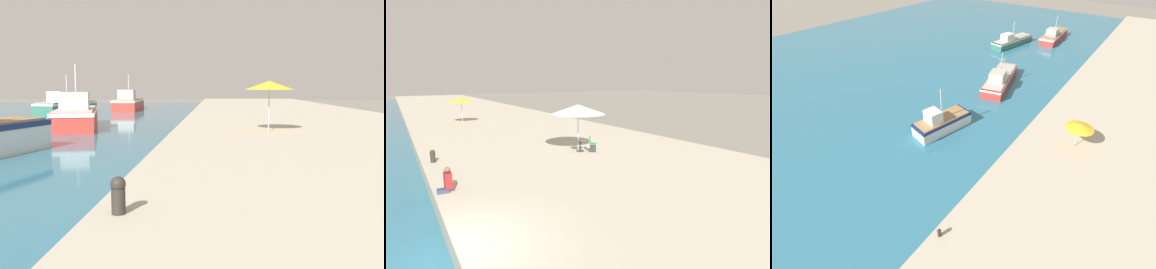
% 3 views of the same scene
% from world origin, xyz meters
% --- Properties ---
extents(quay_promenade, '(16.00, 90.00, 0.71)m').
position_xyz_m(quay_promenade, '(8.00, 37.00, 0.36)').
color(quay_promenade, '#B2A893').
rests_on(quay_promenade, ground_plane).
extents(fishing_boat_mid, '(5.02, 9.98, 4.40)m').
position_xyz_m(fishing_boat_mid, '(-7.60, 31.28, 0.91)').
color(fishing_boat_mid, red).
rests_on(fishing_boat_mid, water_basin).
extents(fishing_boat_far, '(4.06, 9.65, 4.18)m').
position_xyz_m(fishing_boat_far, '(-13.97, 47.14, 0.87)').
color(fishing_boat_far, '#33705B').
rests_on(fishing_boat_far, water_basin).
extents(fishing_boat_distant, '(3.41, 10.40, 4.40)m').
position_xyz_m(fishing_boat_distant, '(-8.79, 54.79, 0.91)').
color(fishing_boat_distant, red).
rests_on(fishing_boat_distant, water_basin).
extents(cafe_umbrella_white, '(2.43, 2.43, 2.46)m').
position_xyz_m(cafe_umbrella_white, '(4.76, 23.13, 2.95)').
color(cafe_umbrella_white, '#B7B7B7').
rests_on(cafe_umbrella_white, quay_promenade).
extents(mooring_bollard, '(0.26, 0.26, 0.65)m').
position_xyz_m(mooring_bollard, '(0.54, 9.00, 1.06)').
color(mooring_bollard, '#2D2823').
rests_on(mooring_bollard, quay_promenade).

